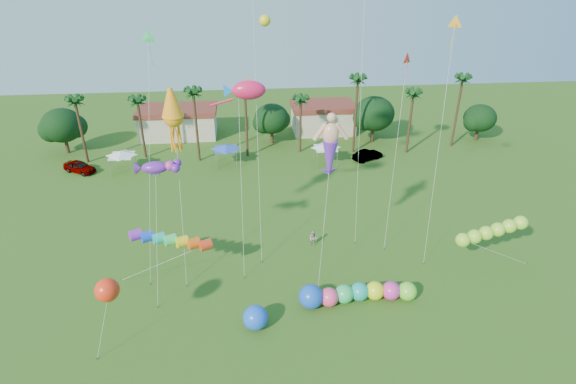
{
  "coord_description": "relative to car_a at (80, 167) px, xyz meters",
  "views": [
    {
      "loc": [
        -3.29,
        -22.32,
        25.55
      ],
      "look_at": [
        0.0,
        10.0,
        9.0
      ],
      "focal_mm": 28.0,
      "sensor_mm": 36.0,
      "label": 1
    }
  ],
  "objects": [
    {
      "name": "orange_ball_kite",
      "position": [
        12.76,
        -33.18,
        4.69
      ],
      "size": [
        2.58,
        2.17,
        6.34
      ],
      "color": "#FF3114",
      "rests_on": "ground"
    },
    {
      "name": "car_b",
      "position": [
        40.34,
        0.26,
        -0.05
      ],
      "size": [
        4.81,
        3.51,
        1.51
      ],
      "primitive_type": "imported",
      "rotation": [
        0.0,
        0.0,
        2.04
      ],
      "color": "#4C4C54",
      "rests_on": "ground"
    },
    {
      "name": "green_worm",
      "position": [
        42.02,
        -26.17,
        2.31
      ],
      "size": [
        10.49,
        3.87,
        3.9
      ],
      "color": "#9FE833",
      "rests_on": "ground"
    },
    {
      "name": "rainbow_tube",
      "position": [
        17.04,
        -25.44,
        2.85
      ],
      "size": [
        9.75,
        2.84,
        4.15
      ],
      "color": "red",
      "rests_on": "ground"
    },
    {
      "name": "blue_ball",
      "position": [
        22.86,
        -32.01,
        0.18
      ],
      "size": [
        1.97,
        1.97,
        1.97
      ],
      "primitive_type": "sphere",
      "color": "blue",
      "rests_on": "ground"
    },
    {
      "name": "spectator_b",
      "position": [
        29.08,
        -21.06,
        0.02
      ],
      "size": [
        1.01,
        0.94,
        1.65
      ],
      "primitive_type": "imported",
      "rotation": [
        0.0,
        0.0,
        -0.51
      ],
      "color": "#AA948D",
      "rests_on": "ground"
    },
    {
      "name": "caterpillar_inflatable",
      "position": [
        31.15,
        -29.83,
        0.06
      ],
      "size": [
        10.14,
        2.35,
        2.07
      ],
      "rotation": [
        0.0,
        0.0,
        0.03
      ],
      "color": "#FF437C",
      "rests_on": "ground"
    },
    {
      "name": "squid_kite",
      "position": [
        16.82,
        -21.86,
        13.29
      ],
      "size": [
        2.32,
        5.7,
        16.73
      ],
      "color": "orange",
      "rests_on": "ground"
    },
    {
      "name": "tent_row",
      "position": [
        19.98,
        -0.13,
        1.95
      ],
      "size": [
        31.0,
        4.0,
        0.6
      ],
      "color": "white",
      "rests_on": "ground"
    },
    {
      "name": "tree_line",
      "position": [
        29.55,
        7.53,
        3.47
      ],
      "size": [
        69.46,
        8.91,
        11.0
      ],
      "color": "#3A2819",
      "rests_on": "ground"
    },
    {
      "name": "merman_kite",
      "position": [
        29.63,
        -24.84,
        11.16
      ],
      "size": [
        2.35,
        3.96,
        14.55
      ],
      "color": "#EDA687",
      "rests_on": "ground"
    },
    {
      "name": "lobster_kite",
      "position": [
        15.42,
        -25.1,
        10.24
      ],
      "size": [
        4.05,
        5.37,
        11.75
      ],
      "color": "#6A21A9",
      "rests_on": "ground"
    },
    {
      "name": "delta_kite_green",
      "position": [
        15.48,
        -21.09,
        19.33
      ],
      "size": [
        2.56,
        5.04,
        21.08
      ],
      "color": "#37ED73",
      "rests_on": "ground"
    },
    {
      "name": "fish_kite",
      "position": [
        23.21,
        -20.3,
        15.05
      ],
      "size": [
        4.6,
        6.68,
        16.77
      ],
      "color": "#EA1A51",
      "rests_on": "ground"
    },
    {
      "name": "ground",
      "position": [
        25.98,
        -36.46,
        -0.8
      ],
      "size": [
        160.0,
        160.0,
        0.0
      ],
      "primitive_type": "plane",
      "color": "#285116",
      "rests_on": "ground"
    },
    {
      "name": "delta_kite_red",
      "position": [
        37.74,
        -18.17,
        16.72
      ],
      "size": [
        2.36,
        4.97,
        18.42
      ],
      "color": "red",
      "rests_on": "ground"
    },
    {
      "name": "buildings_row",
      "position": [
        22.89,
        13.54,
        1.2
      ],
      "size": [
        35.0,
        7.0,
        4.0
      ],
      "color": "beige",
      "rests_on": "ground"
    },
    {
      "name": "delta_kite_yellow",
      "position": [
        40.68,
        -20.48,
        20.02
      ],
      "size": [
        2.27,
        5.48,
        21.79
      ],
      "color": "orange",
      "rests_on": "ground"
    },
    {
      "name": "car_a",
      "position": [
        0.0,
        0.0,
        0.0
      ],
      "size": [
        5.02,
        4.07,
        1.61
      ],
      "primitive_type": "imported",
      "rotation": [
        0.0,
        0.0,
        1.03
      ],
      "color": "#4C4C54",
      "rests_on": "ground"
    }
  ]
}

